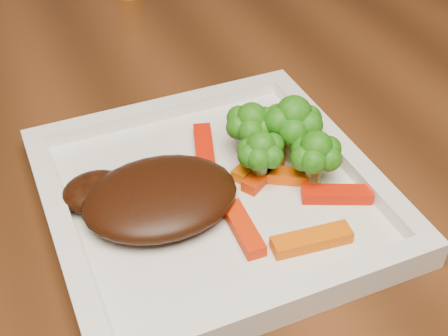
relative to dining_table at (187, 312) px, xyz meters
name	(u,v)px	position (x,y,z in m)	size (l,w,h in m)	color
dining_table	(187,312)	(0.00, 0.00, 0.00)	(1.60, 0.90, 0.75)	#532A12
plate	(213,199)	(-0.03, -0.17, 0.38)	(0.27, 0.27, 0.01)	white
steak	(160,197)	(-0.07, -0.18, 0.40)	(0.13, 0.10, 0.03)	#331407
broccoli_0	(252,124)	(0.03, -0.14, 0.42)	(0.05, 0.05, 0.07)	#296F12
broccoli_1	(293,127)	(0.06, -0.16, 0.42)	(0.06, 0.06, 0.06)	#366611
broccoli_2	(315,156)	(0.06, -0.20, 0.42)	(0.05, 0.05, 0.06)	#246110
broccoli_3	(261,152)	(0.02, -0.17, 0.42)	(0.05, 0.05, 0.06)	#296510
carrot_0	(312,240)	(0.02, -0.26, 0.39)	(0.06, 0.02, 0.01)	#DB5803
carrot_1	(337,194)	(0.07, -0.22, 0.39)	(0.06, 0.02, 0.01)	red
carrot_2	(243,229)	(-0.02, -0.23, 0.39)	(0.06, 0.02, 0.01)	red
carrot_3	(289,127)	(0.07, -0.12, 0.39)	(0.06, 0.02, 0.01)	orange
carrot_4	(204,147)	(-0.01, -0.12, 0.39)	(0.06, 0.02, 0.01)	red
carrot_5	(287,176)	(0.04, -0.18, 0.39)	(0.05, 0.01, 0.01)	#F95304
carrot_6	(254,163)	(0.02, -0.16, 0.39)	(0.05, 0.01, 0.01)	#FF6A04
carrot_7	(263,173)	(0.02, -0.17, 0.39)	(0.05, 0.01, 0.01)	red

